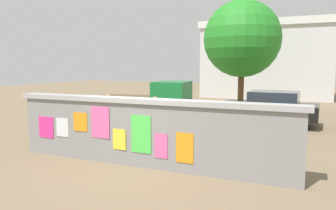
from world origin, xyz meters
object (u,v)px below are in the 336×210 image
(bicycle_near, at_px, (228,148))
(tree_roadside, at_px, (242,39))
(car_parked, at_px, (270,107))
(person_bystander, at_px, (155,120))
(motorcycle, at_px, (241,128))
(person_walking, at_px, (109,115))
(auto_rickshaw_truck, at_px, (147,106))

(bicycle_near, bearing_deg, tree_roadside, 99.25)
(car_parked, bearing_deg, tree_roadside, 116.57)
(person_bystander, relative_size, tree_roadside, 0.27)
(motorcycle, relative_size, tree_roadside, 0.32)
(bicycle_near, xyz_separation_m, person_bystander, (-1.93, -0.20, 0.62))
(car_parked, xyz_separation_m, bicycle_near, (-0.37, -5.92, -0.37))
(person_walking, bearing_deg, auto_rickshaw_truck, 94.62)
(car_parked, bearing_deg, person_bystander, -110.59)
(car_parked, xyz_separation_m, person_walking, (-4.00, -5.77, 0.26))
(person_walking, bearing_deg, tree_roadside, 78.24)
(motorcycle, height_order, person_walking, person_walking)
(auto_rickshaw_truck, xyz_separation_m, bicycle_near, (3.87, -3.13, -0.54))
(motorcycle, bearing_deg, person_bystander, -124.93)
(auto_rickshaw_truck, relative_size, bicycle_near, 2.26)
(person_walking, bearing_deg, motorcycle, 32.66)
(person_bystander, bearing_deg, tree_roadside, 88.15)
(person_bystander, bearing_deg, auto_rickshaw_truck, 120.23)
(auto_rickshaw_truck, distance_m, tree_roadside, 7.69)
(bicycle_near, bearing_deg, auto_rickshaw_truck, 141.04)
(car_parked, distance_m, tree_roadside, 5.41)
(car_parked, bearing_deg, auto_rickshaw_truck, -146.68)
(person_walking, bearing_deg, car_parked, 55.30)
(bicycle_near, xyz_separation_m, tree_roadside, (-1.61, 9.86, 3.49))
(person_walking, bearing_deg, bicycle_near, -2.26)
(motorcycle, bearing_deg, tree_roadside, 101.27)
(motorcycle, relative_size, bicycle_near, 1.15)
(auto_rickshaw_truck, relative_size, tree_roadside, 0.63)
(person_walking, distance_m, person_bystander, 1.73)
(motorcycle, relative_size, person_bystander, 1.17)
(car_parked, distance_m, motorcycle, 3.56)
(car_parked, xyz_separation_m, motorcycle, (-0.49, -3.52, -0.27))
(bicycle_near, relative_size, person_walking, 1.02)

